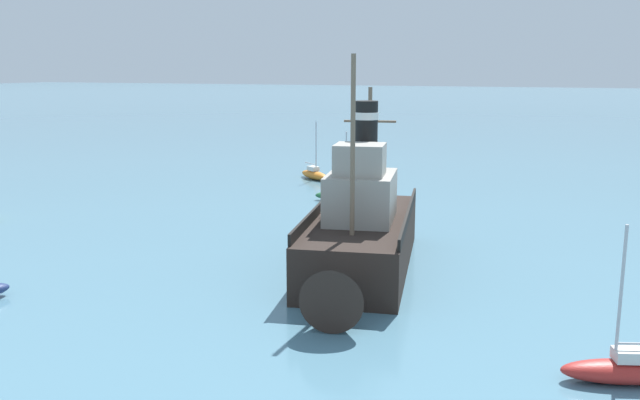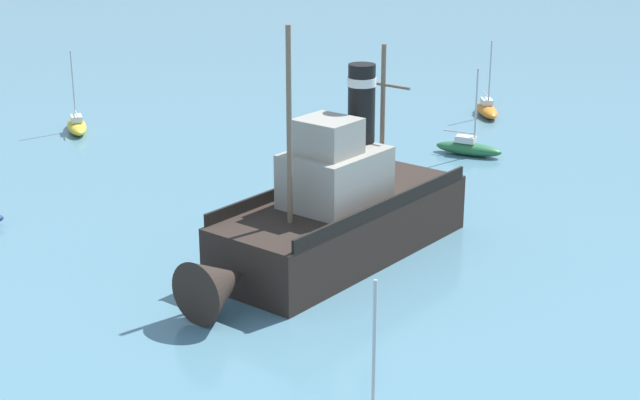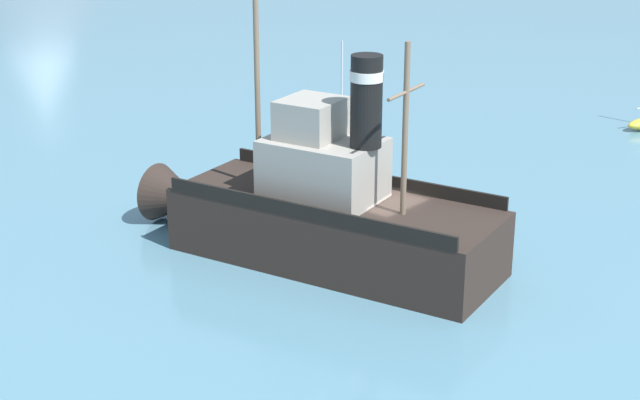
% 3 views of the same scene
% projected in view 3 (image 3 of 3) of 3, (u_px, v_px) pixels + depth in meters
% --- Properties ---
extents(ground_plane, '(600.00, 600.00, 0.00)m').
position_uv_depth(ground_plane, '(380.00, 261.00, 36.02)').
color(ground_plane, teal).
extents(old_tugboat, '(6.53, 14.78, 9.90)m').
position_uv_depth(old_tugboat, '(321.00, 212.00, 35.66)').
color(old_tugboat, '#2D231E').
rests_on(old_tugboat, ground).
extents(sailboat_navy, '(2.43, 3.94, 4.90)m').
position_uv_depth(sailboat_navy, '(344.00, 126.00, 51.92)').
color(sailboat_navy, navy).
rests_on(sailboat_navy, ground).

